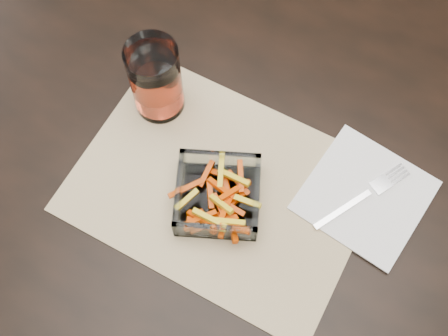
# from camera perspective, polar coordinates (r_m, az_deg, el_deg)

# --- Properties ---
(dining_table) EXTENTS (1.60, 0.90, 0.75)m
(dining_table) POSITION_cam_1_polar(r_m,az_deg,el_deg) (1.00, 3.40, 0.01)
(dining_table) COLOR black
(dining_table) RESTS_ON ground
(placemat) EXTENTS (0.46, 0.34, 0.00)m
(placemat) POSITION_cam_1_polar(r_m,az_deg,el_deg) (0.89, -0.33, -1.95)
(placemat) COLOR tan
(placemat) RESTS_ON dining_table
(glass_bowl) EXTENTS (0.17, 0.17, 0.05)m
(glass_bowl) POSITION_cam_1_polar(r_m,az_deg,el_deg) (0.86, -0.64, -2.84)
(glass_bowl) COLOR white
(glass_bowl) RESTS_ON placemat
(tumbler) EXTENTS (0.08, 0.08, 0.15)m
(tumbler) POSITION_cam_1_polar(r_m,az_deg,el_deg) (0.91, -6.92, 8.76)
(tumbler) COLOR white
(tumbler) RESTS_ON placemat
(napkin) EXTENTS (0.20, 0.20, 0.00)m
(napkin) POSITION_cam_1_polar(r_m,az_deg,el_deg) (0.91, 14.16, -2.69)
(napkin) COLOR white
(napkin) RESTS_ON placemat
(fork) EXTENTS (0.10, 0.16, 0.00)m
(fork) POSITION_cam_1_polar(r_m,az_deg,el_deg) (0.91, 14.09, -2.69)
(fork) COLOR silver
(fork) RESTS_ON napkin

